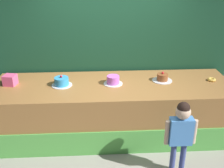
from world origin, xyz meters
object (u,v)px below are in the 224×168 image
at_px(cake_left, 62,82).
at_px(cake_center, 113,80).
at_px(donut, 212,80).
at_px(pink_box, 10,80).
at_px(child_figure, 181,129).
at_px(cake_right, 162,78).

height_order(cake_left, cake_center, cake_left).
bearing_deg(cake_left, cake_center, 0.96).
bearing_deg(donut, cake_center, -178.88).
xyz_separation_m(pink_box, cake_left, (0.84, -0.08, -0.02)).
bearing_deg(cake_center, donut, 1.12).
bearing_deg(cake_center, child_figure, -52.82).
bearing_deg(child_figure, pink_box, 155.10).
relative_size(child_figure, cake_left, 3.37).
relative_size(donut, cake_left, 0.41).
xyz_separation_m(cake_center, cake_right, (0.84, 0.08, -0.01)).
bearing_deg(pink_box, cake_center, -2.12).
xyz_separation_m(donut, cake_left, (-2.52, -0.05, 0.04)).
relative_size(cake_left, cake_center, 1.07).
height_order(pink_box, cake_left, cake_left).
distance_m(child_figure, pink_box, 2.79).
bearing_deg(cake_right, child_figure, -90.02).
bearing_deg(child_figure, donut, 53.60).
relative_size(donut, cake_right, 0.40).
distance_m(cake_left, cake_center, 0.84).
distance_m(pink_box, cake_right, 2.52).
bearing_deg(cake_left, cake_right, 3.24).
distance_m(donut, cake_center, 1.68).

